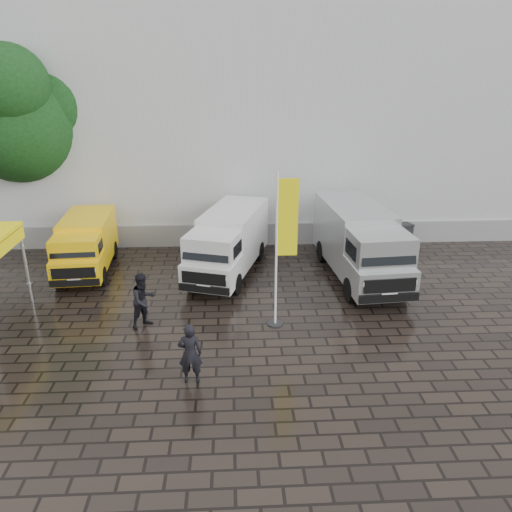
{
  "coord_description": "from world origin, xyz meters",
  "views": [
    {
      "loc": [
        -1.38,
        -13.58,
        7.81
      ],
      "look_at": [
        -0.58,
        2.2,
        1.67
      ],
      "focal_mm": 35.0,
      "sensor_mm": 36.0,
      "label": 1
    }
  ],
  "objects_px": {
    "wheelie_bin": "(403,235)",
    "person_front": "(190,353)",
    "person_tent": "(144,300)",
    "van_white": "(228,244)",
    "van_yellow": "(86,246)",
    "flagpole": "(282,243)",
    "van_silver": "(359,245)"
  },
  "relations": [
    {
      "from": "wheelie_bin",
      "to": "van_silver",
      "type": "bearing_deg",
      "value": -141.73
    },
    {
      "from": "van_white",
      "to": "person_front",
      "type": "bearing_deg",
      "value": -80.45
    },
    {
      "from": "van_yellow",
      "to": "van_silver",
      "type": "xyz_separation_m",
      "value": [
        10.59,
        -1.12,
        0.29
      ]
    },
    {
      "from": "van_silver",
      "to": "flagpole",
      "type": "bearing_deg",
      "value": -137.64
    },
    {
      "from": "wheelie_bin",
      "to": "person_tent",
      "type": "distance_m",
      "value": 12.49
    },
    {
      "from": "person_front",
      "to": "person_tent",
      "type": "bearing_deg",
      "value": -61.94
    },
    {
      "from": "van_silver",
      "to": "flagpole",
      "type": "height_order",
      "value": "flagpole"
    },
    {
      "from": "van_white",
      "to": "flagpole",
      "type": "distance_m",
      "value": 4.82
    },
    {
      "from": "van_white",
      "to": "person_front",
      "type": "distance_m",
      "value": 7.27
    },
    {
      "from": "flagpole",
      "to": "wheelie_bin",
      "type": "relative_size",
      "value": 4.47
    },
    {
      "from": "person_front",
      "to": "van_yellow",
      "type": "bearing_deg",
      "value": -59.28
    },
    {
      "from": "van_yellow",
      "to": "person_tent",
      "type": "height_order",
      "value": "van_yellow"
    },
    {
      "from": "van_yellow",
      "to": "van_white",
      "type": "bearing_deg",
      "value": -8.26
    },
    {
      "from": "person_front",
      "to": "wheelie_bin",
      "type": "bearing_deg",
      "value": -132.43
    },
    {
      "from": "van_yellow",
      "to": "person_tent",
      "type": "relative_size",
      "value": 2.56
    },
    {
      "from": "wheelie_bin",
      "to": "van_yellow",
      "type": "bearing_deg",
      "value": 178.38
    },
    {
      "from": "person_tent",
      "to": "van_silver",
      "type": "bearing_deg",
      "value": -19.75
    },
    {
      "from": "van_white",
      "to": "flagpole",
      "type": "bearing_deg",
      "value": -51.37
    },
    {
      "from": "van_yellow",
      "to": "person_tent",
      "type": "distance_m",
      "value": 5.46
    },
    {
      "from": "van_yellow",
      "to": "person_front",
      "type": "distance_m",
      "value": 8.93
    },
    {
      "from": "person_tent",
      "to": "van_white",
      "type": "bearing_deg",
      "value": 13.41
    },
    {
      "from": "wheelie_bin",
      "to": "person_front",
      "type": "height_order",
      "value": "person_front"
    },
    {
      "from": "wheelie_bin",
      "to": "person_tent",
      "type": "xyz_separation_m",
      "value": [
        -10.49,
        -6.77,
        0.35
      ]
    },
    {
      "from": "person_front",
      "to": "van_silver",
      "type": "bearing_deg",
      "value": -132.95
    },
    {
      "from": "van_white",
      "to": "person_front",
      "type": "height_order",
      "value": "van_white"
    },
    {
      "from": "van_silver",
      "to": "flagpole",
      "type": "distance_m",
      "value": 5.08
    },
    {
      "from": "person_front",
      "to": "person_tent",
      "type": "distance_m",
      "value": 3.48
    },
    {
      "from": "van_white",
      "to": "flagpole",
      "type": "xyz_separation_m",
      "value": [
        1.67,
        -4.26,
        1.53
      ]
    },
    {
      "from": "van_silver",
      "to": "person_tent",
      "type": "bearing_deg",
      "value": -160.28
    },
    {
      "from": "van_silver",
      "to": "person_front",
      "type": "xyz_separation_m",
      "value": [
        -5.97,
        -6.52,
        -0.5
      ]
    },
    {
      "from": "flagpole",
      "to": "van_white",
      "type": "bearing_deg",
      "value": 111.37
    },
    {
      "from": "person_tent",
      "to": "flagpole",
      "type": "bearing_deg",
      "value": -45.67
    }
  ]
}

